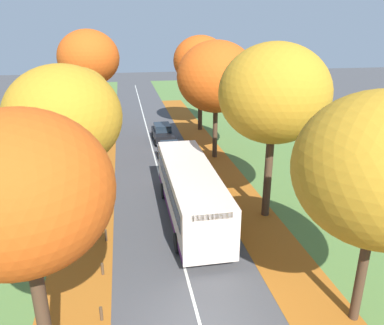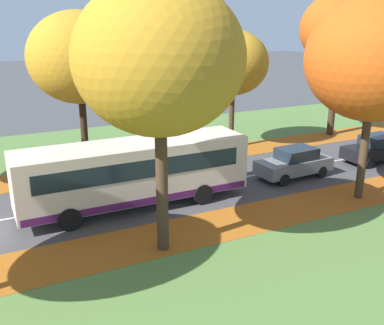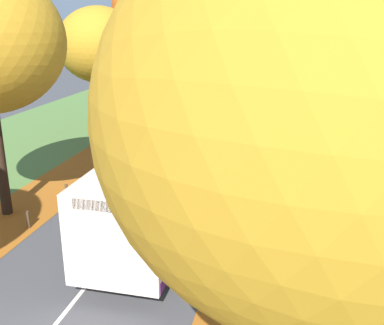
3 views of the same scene
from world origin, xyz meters
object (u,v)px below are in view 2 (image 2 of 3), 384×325
at_px(tree_left_mid, 233,63).
at_px(bollard_fifth, 126,167).
at_px(car_black_following, 376,148).
at_px(bollard_fourth, 76,175).
at_px(bollard_sixth, 171,160).
at_px(tree_right_mid, 375,59).
at_px(car_grey_lead, 294,163).
at_px(bus, 134,171).
at_px(tree_left_near, 79,58).
at_px(bollard_third, 21,183).
at_px(tree_left_far, 340,29).
at_px(tree_right_near, 159,59).

bearing_deg(tree_left_mid, bollard_fifth, -77.22).
xyz_separation_m(bollard_fifth, car_black_following, (4.69, 14.09, 0.51)).
bearing_deg(bollard_fourth, bollard_sixth, 90.39).
distance_m(tree_left_mid, tree_right_mid, 10.33).
bearing_deg(car_grey_lead, bollard_sixth, -132.67).
height_order(tree_left_mid, bus, tree_left_mid).
distance_m(tree_left_near, bollard_third, 7.13).
bearing_deg(tree_left_near, bus, 6.74).
bearing_deg(tree_left_mid, tree_left_far, 88.50).
relative_size(tree_left_near, bollard_fourth, 13.60).
bearing_deg(tree_left_near, bollard_sixth, 72.52).
bearing_deg(bollard_third, car_grey_lead, 70.37).
xyz_separation_m(tree_right_near, bus, (-4.30, 0.41, -5.24)).
bearing_deg(bus, bollard_third, -136.82).
bearing_deg(tree_right_near, tree_left_near, -178.31).
distance_m(tree_right_near, bollard_sixth, 11.90).
distance_m(tree_left_far, car_grey_lead, 12.44).
xyz_separation_m(bollard_fourth, bus, (4.62, 1.64, 1.38)).
bearing_deg(car_black_following, car_grey_lead, -89.71).
bearing_deg(tree_left_near, car_grey_lead, 57.53).
height_order(tree_left_mid, tree_right_mid, tree_right_mid).
bearing_deg(bollard_fifth, bollard_third, -90.63).
distance_m(tree_right_near, tree_right_mid, 10.40).
distance_m(tree_left_far, car_black_following, 9.42).
relative_size(tree_left_far, car_black_following, 2.36).
bearing_deg(bollard_fifth, tree_right_mid, 46.37).
distance_m(tree_right_mid, bollard_third, 17.82).
relative_size(tree_left_mid, bollard_fifth, 12.42).
bearing_deg(bollard_fourth, tree_right_near, 7.85).
distance_m(tree_left_mid, car_black_following, 10.14).
bearing_deg(tree_left_mid, tree_right_mid, 5.44).
bearing_deg(bus, tree_right_near, -5.51).
bearing_deg(bus, tree_left_mid, 125.48).
bearing_deg(bollard_fourth, tree_left_far, 94.71).
bearing_deg(bus, tree_right_mid, 69.02).
bearing_deg(car_black_following, tree_left_near, -111.19).
xyz_separation_m(tree_left_near, bus, (6.10, 0.72, -4.53)).
bearing_deg(bollard_fourth, bus, 19.58).
xyz_separation_m(tree_left_mid, car_black_following, (6.48, 6.20, -4.72)).
relative_size(tree_right_mid, bollard_fifth, 15.21).
distance_m(tree_left_far, bollard_third, 23.03).
relative_size(bollard_third, bollard_fifth, 0.95).
distance_m(tree_right_near, car_grey_lead, 12.01).
relative_size(tree_left_far, bollard_sixth, 13.55).
bearing_deg(car_grey_lead, tree_right_near, -66.04).
relative_size(tree_left_near, car_grey_lead, 2.03).
height_order(tree_left_near, tree_left_far, tree_left_far).
bearing_deg(tree_right_near, tree_left_mid, 138.69).
distance_m(tree_left_far, bollard_fourth, 20.44).
bearing_deg(tree_left_near, bollard_fifth, 51.10).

